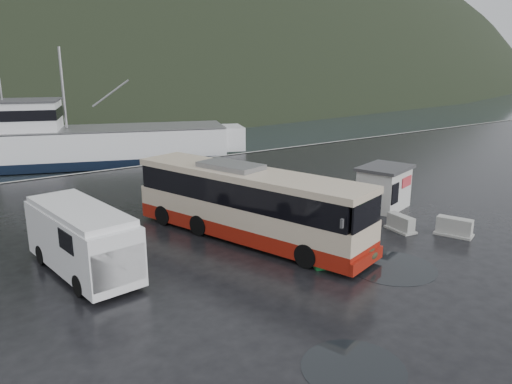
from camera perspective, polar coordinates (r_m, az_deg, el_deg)
ground at (r=20.89m, az=-0.15°, el=-7.57°), size 160.00×160.00×0.00m
quay_edge at (r=38.40m, az=-17.18°, el=2.31°), size 160.00×0.60×1.50m
coach_bus at (r=23.16m, az=-0.96°, el=-5.25°), size 6.43×12.44×3.42m
white_van at (r=20.75m, az=-18.98°, el=-8.61°), size 2.95×6.55×2.65m
waste_bin_left at (r=20.48m, az=7.77°, el=-8.20°), size 1.41×1.41×1.55m
waste_bin_right at (r=22.02m, az=3.44°, el=-6.38°), size 1.37×1.37×1.51m
dome_tent at (r=21.06m, az=10.46°, el=-7.65°), size 2.37×2.86×0.97m
ticket_kiosk at (r=28.54m, az=14.27°, el=-1.77°), size 3.56×3.08×2.36m
jersey_barrier_a at (r=22.82m, az=8.28°, el=-5.73°), size 0.98×1.63×0.77m
jersey_barrier_b at (r=25.26m, az=21.63°, el=-4.60°), size 1.39×1.87×0.84m
jersey_barrier_c at (r=25.09m, az=16.15°, el=-4.25°), size 0.94×1.61×0.77m
fishing_trawler at (r=47.88m, az=-17.04°, el=4.75°), size 26.29×14.31×10.37m
puddles at (r=20.57m, az=9.40°, el=-8.15°), size 9.22×13.79×0.01m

